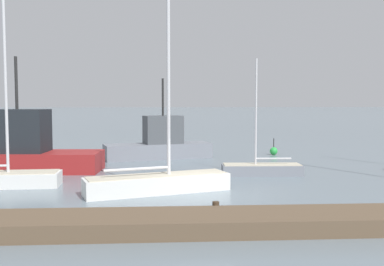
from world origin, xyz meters
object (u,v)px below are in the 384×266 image
at_px(channel_buoy_0, 274,151).
at_px(sailboat_1, 158,181).
at_px(fishing_boat_0, 160,144).
at_px(sailboat_4, 262,168).
at_px(fishing_boat_1, 23,149).

bearing_deg(channel_buoy_0, sailboat_1, -122.43).
height_order(sailboat_1, fishing_boat_0, sailboat_1).
relative_size(sailboat_1, fishing_boat_0, 1.23).
distance_m(sailboat_4, fishing_boat_0, 9.69).
bearing_deg(sailboat_1, fishing_boat_1, 121.71).
bearing_deg(sailboat_1, channel_buoy_0, 39.02).
bearing_deg(channel_buoy_0, fishing_boat_0, -170.31).
bearing_deg(fishing_boat_0, sailboat_4, -68.67).
xyz_separation_m(fishing_boat_0, channel_buoy_0, (8.78, 1.50, -0.75)).
distance_m(sailboat_4, fishing_boat_1, 14.02).
bearing_deg(sailboat_4, fishing_boat_1, -6.74).
relative_size(fishing_boat_1, channel_buoy_0, 6.95).
height_order(sailboat_4, channel_buoy_0, sailboat_4).
height_order(sailboat_1, channel_buoy_0, sailboat_1).
relative_size(sailboat_4, fishing_boat_1, 0.73).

